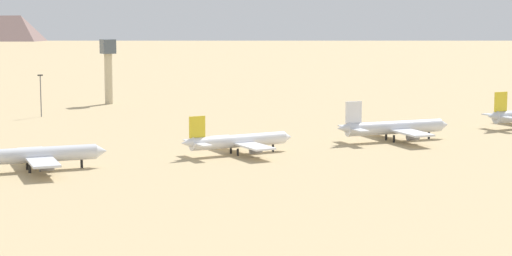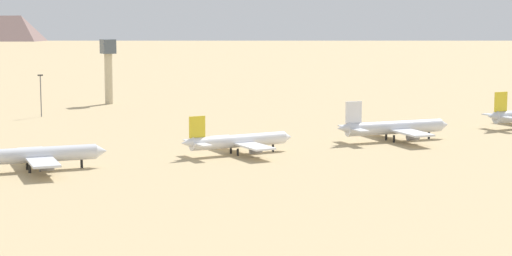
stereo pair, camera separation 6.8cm
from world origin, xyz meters
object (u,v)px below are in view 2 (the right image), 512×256
parked_jet_yellow_1 (32,155)px  control_tower (108,65)px  parked_jet_white_3 (393,128)px  light_pole_west (41,92)px  parked_jet_yellow_2 (238,141)px

parked_jet_yellow_1 → control_tower: control_tower is taller
parked_jet_white_3 → control_tower: bearing=113.3°
light_pole_west → parked_jet_yellow_2: bearing=-77.4°
control_tower → light_pole_west: (-35.48, -29.40, -6.86)m
parked_jet_white_3 → control_tower: control_tower is taller
control_tower → light_pole_west: control_tower is taller
control_tower → parked_jet_yellow_1: bearing=-116.2°
parked_jet_yellow_2 → light_pole_west: bearing=102.9°
parked_jet_white_3 → light_pole_west: light_pole_west is taller
parked_jet_white_3 → parked_jet_yellow_1: bearing=-173.6°
parked_jet_yellow_2 → parked_jet_yellow_1: bearing=179.1°
parked_jet_yellow_1 → light_pole_west: 109.80m
parked_jet_yellow_1 → parked_jet_white_3: bearing=6.4°
parked_jet_yellow_1 → parked_jet_yellow_2: (54.63, -1.13, -0.30)m
parked_jet_yellow_1 → parked_jet_yellow_2: bearing=6.0°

